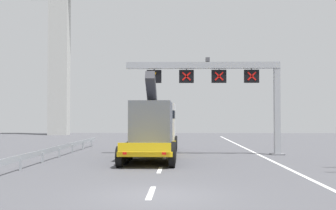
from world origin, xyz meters
The scene contains 7 objects.
ground centered at (0.00, 0.00, 0.00)m, with size 112.00×112.00×0.00m, color #4C4C51.
lane_markings centered at (-0.22, 22.92, 0.01)m, with size 0.20×60.43×0.01m.
edge_line_right centered at (6.20, 12.00, 0.01)m, with size 0.20×63.00×0.01m, color silver.
overhead_lane_gantry centered at (3.68, 15.61, 5.19)m, with size 10.92×0.90×6.75m.
heavy_haul_truck_yellow centered at (-0.95, 15.20, 1.99)m, with size 3.05×14.07×5.30m.
guardrail_left centered at (-7.03, 11.45, 0.56)m, with size 0.13×26.89×0.76m.
bridge_pylon_distant centered at (-16.91, 47.92, 17.13)m, with size 9.00×2.00×33.48m.
Camera 1 is at (0.78, -14.34, 2.60)m, focal length 46.07 mm.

